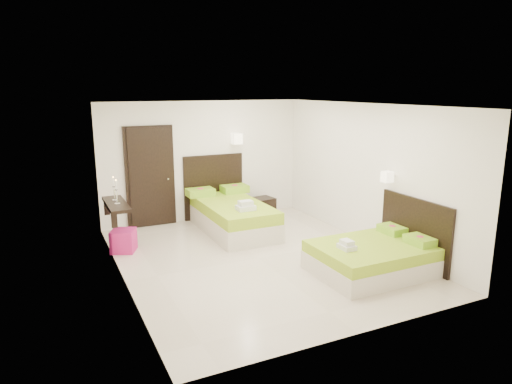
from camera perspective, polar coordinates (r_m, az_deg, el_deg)
name	(u,v)px	position (r m, az deg, el deg)	size (l,w,h in m)	color
floor	(258,258)	(7.95, 0.28, -8.26)	(5.50, 5.50, 0.00)	beige
bed_single	(231,213)	(9.40, -3.10, -2.69)	(1.37, 2.29, 1.89)	beige
bed_double	(375,255)	(7.55, 14.71, -7.68)	(1.80, 1.53, 1.48)	beige
nightstand	(262,207)	(10.39, 0.82, -1.90)	(0.48, 0.43, 0.43)	black
ottoman	(124,241)	(8.53, -16.23, -5.87)	(0.40, 0.40, 0.40)	#AC1760
door	(150,177)	(9.76, -13.08, 1.82)	(1.02, 0.15, 2.14)	black
console_shelf	(116,204)	(8.60, -17.13, -1.50)	(0.35, 1.20, 0.78)	black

